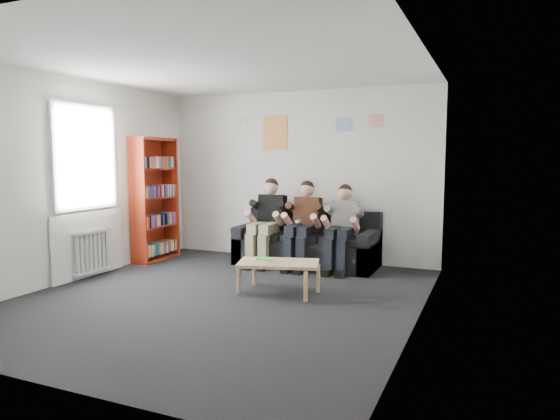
{
  "coord_description": "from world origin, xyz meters",
  "views": [
    {
      "loc": [
        2.92,
        -5.01,
        1.65
      ],
      "look_at": [
        0.2,
        1.3,
        0.92
      ],
      "focal_mm": 32.0,
      "sensor_mm": 36.0,
      "label": 1
    }
  ],
  "objects_px": {
    "coffee_table": "(278,265)",
    "person_left": "(267,222)",
    "bookshelf": "(155,199)",
    "person_middle": "(303,225)",
    "sofa": "(307,246)",
    "person_right": "(341,228)"
  },
  "relations": [
    {
      "from": "person_left",
      "to": "person_middle",
      "type": "distance_m",
      "value": 0.6
    },
    {
      "from": "sofa",
      "to": "bookshelf",
      "type": "bearing_deg",
      "value": -166.29
    },
    {
      "from": "person_middle",
      "to": "person_right",
      "type": "relative_size",
      "value": 1.03
    },
    {
      "from": "person_left",
      "to": "coffee_table",
      "type": "bearing_deg",
      "value": -66.35
    },
    {
      "from": "bookshelf",
      "to": "person_middle",
      "type": "xyz_separation_m",
      "value": [
        2.39,
        0.38,
        -0.33
      ]
    },
    {
      "from": "person_left",
      "to": "person_middle",
      "type": "bearing_deg",
      "value": -6.12
    },
    {
      "from": "coffee_table",
      "to": "person_right",
      "type": "relative_size",
      "value": 0.77
    },
    {
      "from": "sofa",
      "to": "person_right",
      "type": "height_order",
      "value": "person_right"
    },
    {
      "from": "sofa",
      "to": "coffee_table",
      "type": "height_order",
      "value": "sofa"
    },
    {
      "from": "coffee_table",
      "to": "person_right",
      "type": "height_order",
      "value": "person_right"
    },
    {
      "from": "person_middle",
      "to": "person_right",
      "type": "bearing_deg",
      "value": -2.66
    },
    {
      "from": "coffee_table",
      "to": "person_right",
      "type": "xyz_separation_m",
      "value": [
        0.37,
        1.44,
        0.29
      ]
    },
    {
      "from": "bookshelf",
      "to": "person_middle",
      "type": "bearing_deg",
      "value": 7.2
    },
    {
      "from": "person_right",
      "to": "bookshelf",
      "type": "bearing_deg",
      "value": -174.52
    },
    {
      "from": "sofa",
      "to": "bookshelf",
      "type": "xyz_separation_m",
      "value": [
        -2.39,
        -0.58,
        0.68
      ]
    },
    {
      "from": "bookshelf",
      "to": "person_left",
      "type": "distance_m",
      "value": 1.86
    },
    {
      "from": "bookshelf",
      "to": "coffee_table",
      "type": "distance_m",
      "value": 2.89
    },
    {
      "from": "coffee_table",
      "to": "person_left",
      "type": "relative_size",
      "value": 0.73
    },
    {
      "from": "coffee_table",
      "to": "person_left",
      "type": "bearing_deg",
      "value": 119.88
    },
    {
      "from": "person_left",
      "to": "person_right",
      "type": "xyz_separation_m",
      "value": [
        1.19,
        0.0,
        -0.03
      ]
    },
    {
      "from": "coffee_table",
      "to": "person_middle",
      "type": "height_order",
      "value": "person_middle"
    },
    {
      "from": "bookshelf",
      "to": "person_middle",
      "type": "height_order",
      "value": "bookshelf"
    }
  ]
}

